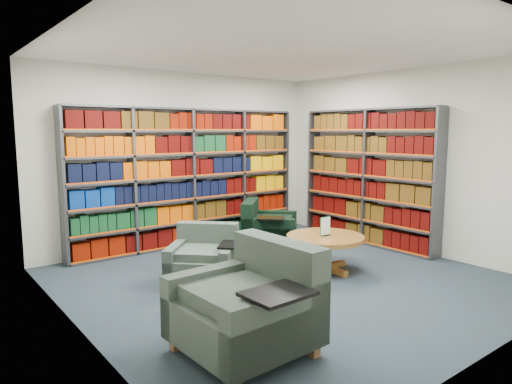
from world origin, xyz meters
TOP-DOWN VIEW (x-y plane):
  - room_shell at (0.00, 0.00)m, footprint 5.02×5.02m
  - bookshelf_back at (0.00, 2.34)m, footprint 4.00×0.28m
  - bookshelf_right at (2.34, 0.60)m, footprint 0.28×2.50m
  - chair_teal_left at (-0.85, 0.54)m, footprint 1.09×1.09m
  - chair_green_right at (0.83, 1.43)m, footprint 1.17×1.17m
  - chair_teal_front at (-1.45, -1.22)m, footprint 1.04×1.20m
  - coffee_table at (0.65, -0.06)m, footprint 1.03×1.03m

SIDE VIEW (x-z plane):
  - chair_teal_left at x=-0.85m, z-range -0.07..0.64m
  - chair_green_right at x=0.83m, z-range -0.07..0.68m
  - chair_teal_front at x=-1.45m, z-range -0.09..0.83m
  - coffee_table at x=0.65m, z-range 0.03..0.75m
  - bookshelf_back at x=0.00m, z-range 0.00..2.20m
  - bookshelf_right at x=2.34m, z-range 0.00..2.20m
  - room_shell at x=0.00m, z-range -0.01..2.81m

